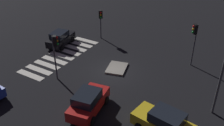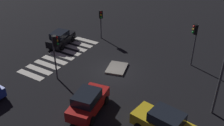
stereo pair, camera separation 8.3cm
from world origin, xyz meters
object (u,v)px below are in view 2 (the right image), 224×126
Objects in this scene: traffic_island at (117,68)px; traffic_light_west at (195,35)px; traffic_light_east at (55,47)px; traffic_light_south at (101,17)px; car_red at (88,102)px; car_yellow at (163,123)px; car_black at (61,38)px.

traffic_light_west reaches higher than traffic_island.
traffic_island is 0.64× the size of traffic_light_east.
traffic_light_south is 9.88m from traffic_light_east.
traffic_light_south is (-12.08, -6.72, 1.84)m from car_red.
car_yellow is at bearing 50.53° from traffic_island.
traffic_light_east is (8.88, -9.86, -0.05)m from traffic_light_west.
car_red is 13.94m from traffic_light_south.
traffic_light_west reaches higher than car_red.
traffic_light_south reaches higher than traffic_island.
traffic_island is 8.24m from traffic_light_west.
traffic_light_south is (-4.02, 3.06, 1.91)m from car_black.
traffic_light_east reaches higher than traffic_light_south.
car_red is 0.98× the size of car_yellow.
traffic_island is at bearing -31.03° from car_yellow.
traffic_light_west is 1.23× the size of traffic_light_south.
traffic_light_east is at bearing 56.23° from car_red.
traffic_island is 0.68× the size of car_black.
traffic_light_south is at bearing -134.96° from traffic_island.
car_yellow is at bearing -52.59° from traffic_light_east.
traffic_island is at bearing 1.86° from car_red.
traffic_light_west reaches higher than traffic_light_east.
traffic_light_east is (-2.34, -5.15, 2.41)m from car_red.
car_yellow is 10.78m from traffic_light_west.
car_black is 1.14× the size of traffic_light_south.
traffic_light_east reaches higher than car_black.
traffic_light_south is (-0.85, -11.44, -0.62)m from traffic_light_west.
car_yellow is 11.35m from traffic_light_east.
car_black is 7.76m from traffic_light_east.
traffic_light_east is (5.71, 4.63, 2.48)m from car_black.
traffic_light_west is at bearing -2.52° from traffic_light_east.
traffic_light_west is (-11.22, 4.72, 2.47)m from car_red.
traffic_light_west is at bearing 126.97° from traffic_island.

